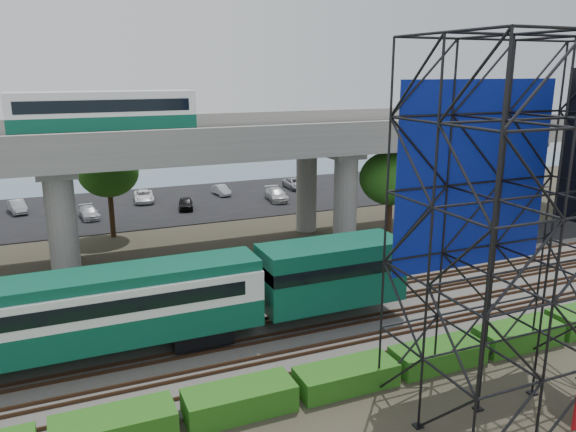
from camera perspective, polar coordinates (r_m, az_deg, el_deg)
name	(u,v)px	position (r m, az deg, el deg)	size (l,w,h in m)	color
ground	(288,348)	(29.44, 0.02, -13.30)	(140.00, 140.00, 0.00)	#474233
ballast_bed	(274,330)	(31.04, -1.45, -11.54)	(90.00, 12.00, 0.20)	slate
service_road	(228,279)	(38.45, -6.14, -6.40)	(90.00, 5.00, 0.08)	black
parking_lot	(162,205)	(60.41, -12.67, 1.13)	(90.00, 18.00, 0.08)	black
harbor_water	(132,171)	(81.75, -15.53, 4.41)	(140.00, 40.00, 0.03)	slate
rail_tracks	(274,327)	(30.96, -1.45, -11.24)	(90.00, 9.52, 0.16)	#472D1E
commuter_train	(107,308)	(28.20, -17.89, -8.88)	(29.30, 3.06, 4.30)	black
overpass	(196,149)	(41.47, -9.33, 6.72)	(80.00, 12.00, 12.40)	#9E9B93
scaffold_tower	(524,234)	(24.09, 22.84, -1.74)	(9.36, 6.36, 15.00)	black
hedge_strip	(346,375)	(26.18, 5.95, -15.81)	(34.60, 1.80, 1.20)	#205914
trees	(139,189)	(41.31, -14.87, 2.67)	(40.94, 16.94, 7.69)	#382314
suv	(168,276)	(37.42, -12.13, -5.94)	(2.55, 5.52, 1.53)	black
parked_cars	(178,198)	(60.22, -11.10, 1.79)	(36.48, 9.57, 1.30)	silver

